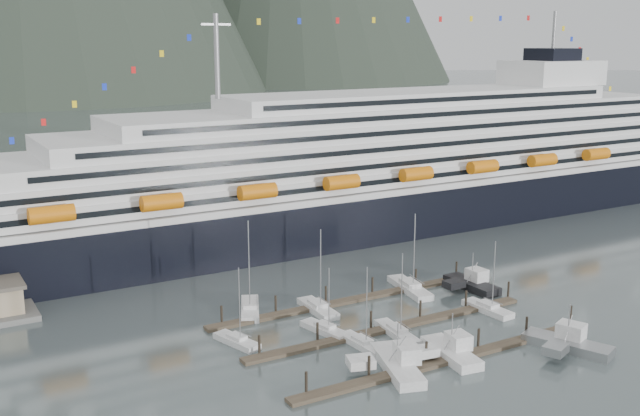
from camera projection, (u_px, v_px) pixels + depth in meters
The scene contains 17 objects.
ground at pixel (432, 329), 109.79m from camera, with size 1600.00×1600.00×0.00m, color #4B5859.
cruise_ship at pixel (386, 173), 168.15m from camera, with size 210.00×30.40×50.30m.
dock_near at pixel (449, 359), 98.92m from camera, with size 48.18×2.28×3.20m.
dock_mid at pixel (392, 327), 109.90m from camera, with size 48.18×2.28×3.20m.
dock_far at pixel (345, 301), 120.87m from camera, with size 48.18×2.28×3.20m.
sailboat_a at pixel (237, 341), 104.42m from camera, with size 4.34×8.24×11.70m.
sailboat_b at pixel (362, 344), 103.50m from camera, with size 2.81×8.88×12.12m.
sailboat_c at pixel (325, 330), 108.54m from camera, with size 4.10×8.86×10.38m.
sailboat_d at pixel (397, 333), 107.42m from camera, with size 3.27×10.01×12.90m.
sailboat_e at pixel (250, 309), 116.79m from camera, with size 6.76×10.58×15.38m.
sailboat_f at pixel (318, 309), 116.90m from camera, with size 3.12×9.56×13.98m.
sailboat_g at pixel (410, 288), 126.46m from camera, with size 5.06×12.30×14.22m.
sailboat_h at pixel (488, 309), 116.81m from camera, with size 3.19×9.06×12.02m.
trawler_a at pixel (396, 363), 96.15m from camera, with size 10.25×13.26×7.03m.
trawler_b at pixel (450, 351), 99.88m from camera, with size 8.36×10.95×6.86m.
trawler_d at pixel (567, 343), 102.48m from camera, with size 10.20×12.41×7.12m.
trawler_e at pixel (471, 284), 127.40m from camera, with size 8.28×10.86×6.97m.
Camera 1 is at (-65.78, -81.06, 41.76)m, focal length 42.00 mm.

